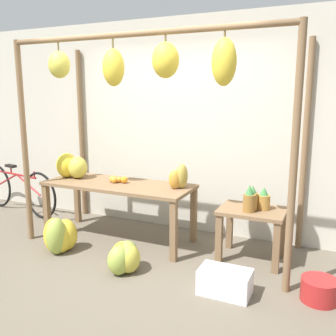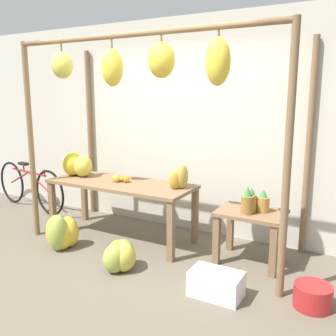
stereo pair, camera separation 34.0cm
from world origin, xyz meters
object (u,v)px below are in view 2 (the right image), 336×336
orange_pile (120,179)px  pineapple_cluster (254,202)px  banana_pile_ground_right (121,256)px  blue_bucket (313,296)px  papaya_pile (179,177)px  parked_bicycle (30,186)px  banana_pile_on_table (77,165)px  banana_pile_ground_left (61,233)px  fruit_crate_white (216,284)px

orange_pile → pineapple_cluster: size_ratio=0.82×
banana_pile_ground_right → blue_bucket: 1.90m
orange_pile → papaya_pile: bearing=4.0°
orange_pile → parked_bicycle: bearing=171.9°
banana_pile_ground_right → parked_bicycle: size_ratio=0.26×
banana_pile_on_table → papaya_pile: size_ratio=1.76×
blue_bucket → parked_bicycle: (-4.45, 0.82, 0.27)m
banana_pile_ground_right → parked_bicycle: (-2.56, 1.05, 0.21)m
banana_pile_ground_left → blue_bucket: bearing=2.5°
banana_pile_on_table → banana_pile_ground_right: bearing=-31.4°
banana_pile_ground_right → fruit_crate_white: (1.08, -0.00, -0.04)m
banana_pile_on_table → banana_pile_ground_right: size_ratio=1.10×
banana_pile_ground_left → banana_pile_ground_right: bearing=-6.4°
orange_pile → papaya_pile: (0.81, 0.06, 0.09)m
banana_pile_ground_left → parked_bicycle: (-1.60, 0.94, 0.17)m
parked_bicycle → fruit_crate_white: bearing=-16.1°
banana_pile_ground_right → parked_bicycle: parked_bicycle is taller
banana_pile_ground_left → papaya_pile: (1.22, 0.71, 0.67)m
parked_bicycle → papaya_pile: 2.88m
banana_pile_on_table → fruit_crate_white: size_ratio=1.09×
banana_pile_ground_right → blue_bucket: bearing=7.0°
blue_bucket → parked_bicycle: parked_bicycle is taller
pineapple_cluster → fruit_crate_white: pineapple_cluster is taller
parked_bicycle → papaya_pile: (2.83, -0.23, 0.50)m
banana_pile_on_table → parked_bicycle: bearing=167.7°
blue_bucket → banana_pile_ground_left: bearing=-177.5°
banana_pile_on_table → banana_pile_ground_right: (1.25, -0.76, -0.73)m
pineapple_cluster → banana_pile_ground_left: pineapple_cluster is taller
pineapple_cluster → papaya_pile: 0.91m
banana_pile_ground_left → banana_pile_ground_right: banana_pile_ground_left is taller
banana_pile_on_table → banana_pile_ground_right: banana_pile_on_table is taller
fruit_crate_white → parked_bicycle: bearing=163.9°
banana_pile_on_table → pineapple_cluster: size_ratio=1.73×
pineapple_cluster → fruit_crate_white: (-0.09, -0.82, -0.59)m
banana_pile_ground_right → fruit_crate_white: 1.08m
orange_pile → fruit_crate_white: 1.91m
banana_pile_ground_right → papaya_pile: (0.27, 0.82, 0.71)m
blue_bucket → fruit_crate_white: bearing=-163.8°
banana_pile_ground_left → papaya_pile: bearing=30.2°
banana_pile_on_table → papaya_pile: banana_pile_on_table is taller
banana_pile_on_table → pineapple_cluster: (2.42, 0.05, -0.19)m
fruit_crate_white → banana_pile_ground_right: bearing=179.9°
orange_pile → parked_bicycle: size_ratio=0.14×
pineapple_cluster → parked_bicycle: pineapple_cluster is taller
orange_pile → banana_pile_ground_right: size_ratio=0.52×
blue_bucket → parked_bicycle: bearing=169.6°
fruit_crate_white → banana_pile_ground_left: bearing=176.9°
pineapple_cluster → fruit_crate_white: bearing=-96.1°
orange_pile → banana_pile_ground_left: 0.97m
banana_pile_ground_left → parked_bicycle: 1.87m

